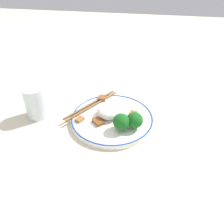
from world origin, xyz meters
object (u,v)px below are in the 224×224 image
chopsticks (92,105)px  drinking_glass (36,102)px  broccoli_back_left (121,122)px  plate (112,118)px  broccoli_back_center (135,120)px

chopsticks → drinking_glass: drinking_glass is taller
broccoli_back_left → drinking_glass: size_ratio=0.52×
broccoli_back_left → drinking_glass: 0.29m
plate → drinking_glass: (0.01, -0.25, 0.04)m
drinking_glass → broccoli_back_left: bearing=81.8°
plate → drinking_glass: drinking_glass is taller
broccoli_back_left → drinking_glass: (-0.04, -0.28, 0.01)m
broccoli_back_center → chopsticks: bearing=-119.9°
broccoli_back_left → broccoli_back_center: 0.04m
broccoli_back_left → broccoli_back_center: broccoli_back_left is taller
plate → chopsticks: (-0.05, -0.08, 0.01)m
broccoli_back_left → plate: bearing=-145.6°
broccoli_back_left → chopsticks: (-0.10, -0.12, -0.03)m
broccoli_back_left → chopsticks: 0.16m
plate → broccoli_back_left: 0.08m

